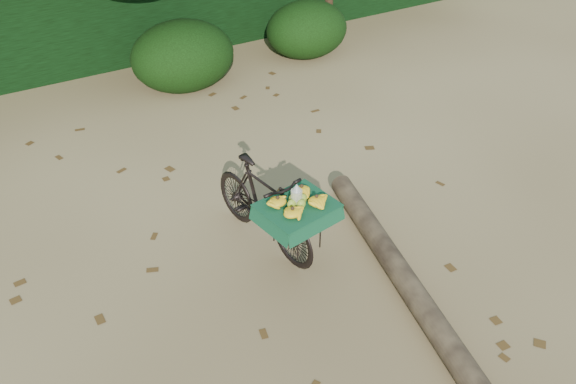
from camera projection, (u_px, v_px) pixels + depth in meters
ground at (205, 251)px, 7.16m from camera, size 80.00×80.00×0.00m
vendor_bicycle at (264, 205)px, 6.97m from camera, size 0.93×1.88×1.07m
fallen_log at (401, 273)px, 6.66m from camera, size 1.02×3.56×0.26m
hedge_backdrop at (62, 13)px, 11.05m from camera, size 26.00×1.80×1.80m
bush_clumps at (127, 71)px, 10.11m from camera, size 8.80×1.70×0.90m
leaf_litter at (184, 220)px, 7.61m from camera, size 7.00×7.30×0.01m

